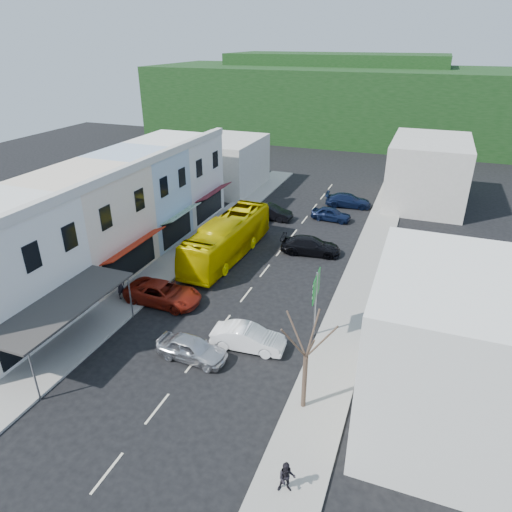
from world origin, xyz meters
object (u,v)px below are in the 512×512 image
Objects in this scene: car_silver at (192,349)px; traffic_signal at (385,176)px; pedestrian_right at (287,476)px; street_tree at (306,357)px; car_white at (248,338)px; pedestrian_left at (121,287)px; direction_sign at (315,306)px; car_red at (163,294)px; bus at (227,240)px.

traffic_signal is (6.81, 33.89, 1.84)m from car_silver.
traffic_signal is (-0.85, 40.22, 1.54)m from pedestrian_right.
car_white is at bearing 140.90° from street_tree.
pedestrian_left is at bearing 127.35° from pedestrian_right.
traffic_signal is at bearing 85.33° from direction_sign.
car_red is at bearing 47.55° from car_silver.
car_silver is 7.74m from direction_sign.
car_silver is 0.69× the size of street_tree.
pedestrian_left is at bearing 88.93° from traffic_signal.
bus is 22.56m from pedestrian_right.
traffic_signal is at bearing -11.93° from car_white.
car_red is (-1.17, -8.40, -0.85)m from bus.
car_silver is 7.61m from street_tree.
car_red is 2.71× the size of pedestrian_right.
car_silver is at bearing 103.58° from traffic_signal.
bus reaches higher than car_white.
car_white and car_red have the same top height.
car_silver is 9.94m from pedestrian_right.
street_tree is (11.83, -6.28, 2.48)m from car_red.
car_red is 1.03× the size of direction_sign.
car_white is at bearing -145.99° from direction_sign.
street_tree is (10.66, -14.68, 1.63)m from bus.
car_silver and car_red have the same top height.
car_white is at bearing 107.49° from traffic_signal.
street_tree reaches higher than pedestrian_left.
car_white is 0.98× the size of direction_sign.
traffic_signal is at bearing -17.52° from pedestrian_left.
car_silver is 0.96× the size of car_red.
bus is at bearing -7.46° from car_red.
pedestrian_left is 1.00× the size of pedestrian_right.
traffic_signal reaches higher than pedestrian_right.
pedestrian_right is at bearing -84.54° from direction_sign.
car_red is 10.91m from direction_sign.
street_tree reaches higher than direction_sign.
street_tree is at bearing -83.57° from direction_sign.
street_tree reaches higher than car_silver.
car_white is at bearing 102.19° from pedestrian_right.
pedestrian_right is 0.27× the size of street_tree.
traffic_signal is (10.43, 20.69, 0.99)m from bus.
street_tree is at bearing 115.31° from traffic_signal.
pedestrian_left is at bearing 179.16° from direction_sign.
car_white is 0.86× the size of traffic_signal.
bus is 12.80m from car_white.
car_white is 32.13m from traffic_signal.
bus reaches higher than pedestrian_left.
car_white is 7.92m from car_red.
car_silver is at bearing 123.59° from car_white.
car_red is at bearing -95.89° from bus.
traffic_signal is (11.60, 29.09, 1.84)m from car_red.
bus is 18.22m from street_tree.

